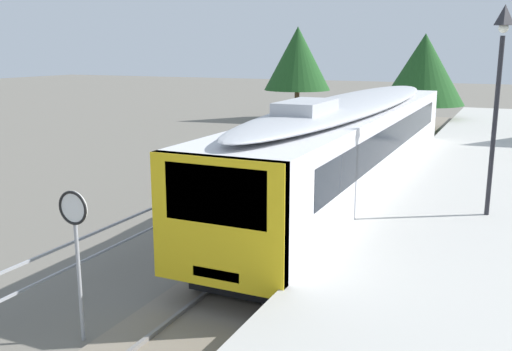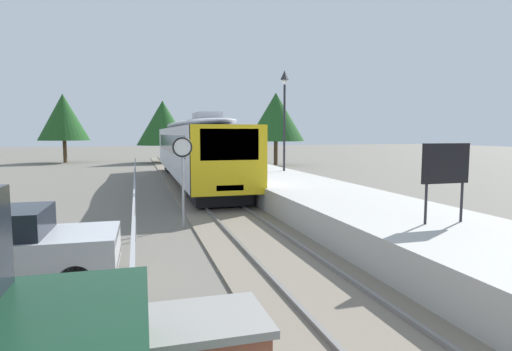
{
  "view_description": "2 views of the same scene",
  "coord_description": "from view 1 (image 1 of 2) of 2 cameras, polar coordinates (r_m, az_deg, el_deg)",
  "views": [
    {
      "loc": [
        4.92,
        6.16,
        5.15
      ],
      "look_at": [
        -1.0,
        19.04,
        2.0
      ],
      "focal_mm": 39.66,
      "sensor_mm": 36.0,
      "label": 1
    },
    {
      "loc": [
        -3.2,
        0.41,
        2.91
      ],
      "look_at": [
        0.4,
        13.04,
        1.6
      ],
      "focal_mm": 29.47,
      "sensor_mm": 36.0,
      "label": 2
    }
  ],
  "objects": [
    {
      "name": "speed_limit_sign",
      "position": [
        10.33,
        -17.81,
        -5.12
      ],
      "size": [
        0.61,
        0.1,
        2.81
      ],
      "color": "#9EA0A5",
      "rests_on": "ground"
    },
    {
      "name": "station_platform",
      "position": [
        16.61,
        17.94,
        -4.54
      ],
      "size": [
        3.9,
        60.0,
        0.9
      ],
      "primitive_type": "cube",
      "color": "#B7B5AD",
      "rests_on": "ground"
    },
    {
      "name": "ground_plane",
      "position": [
        18.44,
        -1.8,
        -3.69
      ],
      "size": [
        160.0,
        160.0,
        0.0
      ],
      "primitive_type": "plane",
      "color": "#6B665B"
    },
    {
      "name": "tree_behind_carpark",
      "position": [
        42.79,
        4.21,
        11.68
      ],
      "size": [
        4.91,
        4.91,
        6.86
      ],
      "color": "brown",
      "rests_on": "ground"
    },
    {
      "name": "tree_behind_station_far",
      "position": [
        37.71,
        16.56,
        10.23
      ],
      "size": [
        5.2,
        5.2,
        6.18
      ],
      "color": "brown",
      "rests_on": "ground"
    },
    {
      "name": "track_rails",
      "position": [
        17.36,
        7.13,
        -4.71
      ],
      "size": [
        3.2,
        60.0,
        0.14
      ],
      "color": "slate",
      "rests_on": "ground"
    },
    {
      "name": "platform_lamp_mid_platform",
      "position": [
        15.61,
        23.35,
        9.59
      ],
      "size": [
        0.34,
        0.34,
        5.35
      ],
      "color": "#232328",
      "rests_on": "station_platform"
    },
    {
      "name": "commuter_train",
      "position": [
        19.49,
        9.79,
        3.48
      ],
      "size": [
        2.82,
        19.71,
        3.74
      ],
      "color": "silver",
      "rests_on": "track_rails"
    }
  ]
}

